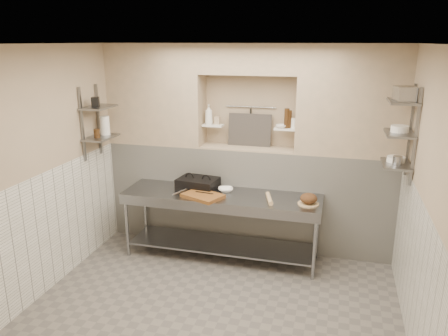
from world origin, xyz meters
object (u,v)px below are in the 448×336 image
(cutting_board, at_px, (203,196))
(rolling_pin, at_px, (269,199))
(prep_table, at_px, (221,213))
(jug_left, at_px, (105,125))
(mixing_bowl, at_px, (226,190))
(panini_press, at_px, (198,183))
(bread_loaf, at_px, (309,198))
(bowl_alcove, at_px, (281,126))
(bottle_soap, at_px, (209,115))

(cutting_board, relative_size, rolling_pin, 1.31)
(prep_table, distance_m, jug_left, 1.95)
(prep_table, bearing_deg, cutting_board, -140.43)
(mixing_bowl, xyz_separation_m, jug_left, (-1.63, -0.15, 0.81))
(mixing_bowl, bearing_deg, panini_press, 176.08)
(panini_press, relative_size, cutting_board, 1.15)
(prep_table, relative_size, panini_press, 4.63)
(rolling_pin, bearing_deg, bread_loaf, -0.41)
(cutting_board, height_order, bread_loaf, bread_loaf)
(mixing_bowl, xyz_separation_m, bowl_alcove, (0.65, 0.42, 0.81))
(rolling_pin, distance_m, bread_loaf, 0.49)
(jug_left, bearing_deg, bread_loaf, -1.17)
(prep_table, xyz_separation_m, bottle_soap, (-0.32, 0.55, 1.21))
(prep_table, relative_size, rolling_pin, 6.98)
(panini_press, height_order, bottle_soap, bottle_soap)
(bowl_alcove, distance_m, jug_left, 2.36)
(mixing_bowl, distance_m, jug_left, 1.83)
(prep_table, xyz_separation_m, bowl_alcove, (0.68, 0.55, 1.09))
(cutting_board, xyz_separation_m, bowl_alcove, (0.88, 0.72, 0.81))
(prep_table, height_order, rolling_pin, rolling_pin)
(prep_table, xyz_separation_m, jug_left, (-1.61, -0.01, 1.10))
(mixing_bowl, relative_size, bowl_alcove, 1.39)
(bread_loaf, distance_m, jug_left, 2.84)
(bottle_soap, height_order, jug_left, bottle_soap)
(cutting_board, height_order, mixing_bowl, mixing_bowl)
(mixing_bowl, bearing_deg, jug_left, -174.84)
(jug_left, bearing_deg, cutting_board, -6.15)
(bread_loaf, bearing_deg, mixing_bowl, 169.56)
(prep_table, distance_m, bread_loaf, 1.18)
(cutting_board, relative_size, bottle_soap, 1.77)
(panini_press, distance_m, jug_left, 1.47)
(panini_press, distance_m, cutting_board, 0.37)
(cutting_board, distance_m, bread_loaf, 1.33)
(panini_press, height_order, jug_left, jug_left)
(prep_table, xyz_separation_m, cutting_board, (-0.20, -0.16, 0.28))
(panini_press, bearing_deg, jug_left, -164.76)
(bowl_alcove, bearing_deg, rolling_pin, -93.20)
(prep_table, height_order, cutting_board, cutting_board)
(rolling_pin, xyz_separation_m, bottle_soap, (-0.97, 0.61, 0.92))
(bread_loaf, bearing_deg, panini_press, 171.26)
(prep_table, distance_m, bowl_alcove, 1.40)
(cutting_board, relative_size, bread_loaf, 2.32)
(bowl_alcove, xyz_separation_m, jug_left, (-2.29, -0.56, 0.00))
(panini_press, height_order, mixing_bowl, panini_press)
(mixing_bowl, xyz_separation_m, bottle_soap, (-0.35, 0.41, 0.93))
(prep_table, height_order, jug_left, jug_left)
(panini_press, xyz_separation_m, jug_left, (-1.24, -0.17, 0.77))
(mixing_bowl, xyz_separation_m, bread_loaf, (1.10, -0.20, 0.05))
(rolling_pin, bearing_deg, mixing_bowl, 162.09)
(cutting_board, distance_m, rolling_pin, 0.85)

